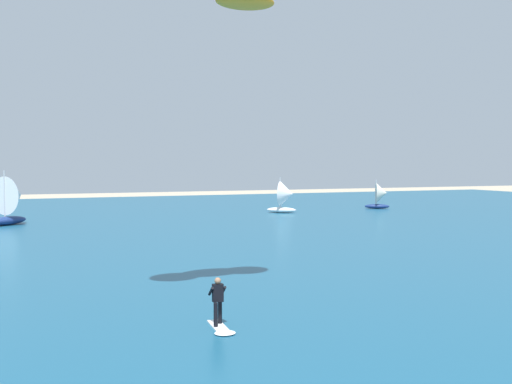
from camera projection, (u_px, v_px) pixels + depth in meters
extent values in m
cube|color=navy|center=(133.00, 225.00, 52.23)|extent=(160.00, 90.00, 0.10)
cube|color=white|center=(218.00, 326.00, 19.69)|extent=(0.54, 1.43, 0.05)
cylinder|color=black|center=(216.00, 315.00, 19.46)|extent=(0.14, 0.14, 0.80)
cylinder|color=black|center=(220.00, 312.00, 19.87)|extent=(0.14, 0.14, 0.80)
cube|color=black|center=(218.00, 293.00, 19.63)|extent=(0.38, 0.25, 0.60)
sphere|color=#9E7051|center=(218.00, 281.00, 19.61)|extent=(0.22, 0.22, 0.22)
cylinder|color=black|center=(211.00, 291.00, 19.64)|extent=(0.13, 0.51, 0.39)
cylinder|color=black|center=(224.00, 290.00, 19.77)|extent=(0.13, 0.51, 0.39)
ellipsoid|color=white|center=(225.00, 333.00, 18.78)|extent=(0.74, 0.65, 0.08)
ellipsoid|color=orange|center=(245.00, 2.00, 23.61)|extent=(2.68, 2.28, 0.40)
ellipsoid|color=navy|center=(377.00, 206.00, 71.15)|extent=(3.13, 2.34, 0.56)
cylinder|color=silver|center=(376.00, 192.00, 71.08)|extent=(0.09, 0.09, 3.00)
cone|color=silver|center=(381.00, 193.00, 71.01)|extent=(2.36, 2.84, 2.52)
ellipsoid|color=white|center=(281.00, 210.00, 65.09)|extent=(3.35, 2.96, 0.63)
cylinder|color=silver|center=(280.00, 192.00, 65.03)|extent=(0.10, 0.10, 3.35)
cone|color=white|center=(286.00, 194.00, 64.85)|extent=(2.88, 3.12, 2.81)
ellipsoid|color=navy|center=(7.00, 221.00, 52.09)|extent=(4.03, 3.82, 0.78)
cylinder|color=silver|center=(5.00, 193.00, 51.79)|extent=(0.13, 0.13, 4.14)
cone|color=white|center=(13.00, 195.00, 52.61)|extent=(3.67, 3.79, 3.47)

